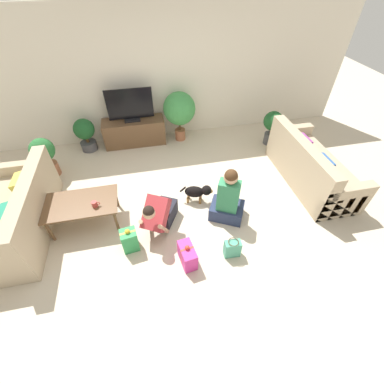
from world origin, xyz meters
name	(u,v)px	position (x,y,z in m)	size (l,w,h in m)	color
ground_plane	(183,214)	(0.00, 0.00, 0.00)	(16.00, 16.00, 0.00)	beige
wall_back	(158,77)	(0.00, 2.63, 1.30)	(8.40, 0.06, 2.60)	silver
sofa_left	(20,215)	(-2.43, 0.21, 0.31)	(0.85, 1.97, 0.87)	tan
sofa_right	(310,167)	(2.43, 0.36, 0.31)	(0.85, 1.97, 0.87)	tan
coffee_table	(81,205)	(-1.52, 0.16, 0.40)	(1.07, 0.64, 0.44)	brown
tv_console	(135,132)	(-0.63, 2.33, 0.28)	(1.31, 0.45, 0.55)	brown
tv	(130,107)	(-0.63, 2.33, 0.85)	(0.93, 0.20, 0.67)	black
potted_plant_back_right	(179,110)	(0.37, 2.28, 0.71)	(0.68, 0.68, 1.08)	#A36042
potted_plant_corner_right	(273,124)	(2.28, 1.70, 0.47)	(0.41, 0.41, 0.75)	#4C4C51
potted_plant_corner_left	(44,154)	(-2.28, 1.55, 0.47)	(0.43, 0.43, 0.78)	#A36042
potted_plant_back_left	(85,133)	(-1.64, 2.28, 0.41)	(0.42, 0.42, 0.70)	#4C4C51
person_kneeling	(159,213)	(-0.38, -0.19, 0.32)	(0.64, 0.82, 0.76)	#23232D
person_sitting	(228,200)	(0.68, -0.19, 0.37)	(0.65, 0.61, 1.00)	#283351
dog	(198,192)	(0.31, 0.25, 0.22)	(0.54, 0.28, 0.35)	black
gift_box_a	(187,255)	(-0.10, -0.88, 0.16)	(0.23, 0.37, 0.37)	#CC3389
gift_box_b	(130,240)	(-0.86, -0.48, 0.18)	(0.25, 0.23, 0.42)	#2D934C
gift_bag_a	(232,248)	(0.54, -0.90, 0.14)	(0.23, 0.15, 0.31)	#4CA384
mug	(95,204)	(-1.29, 0.04, 0.49)	(0.12, 0.08, 0.09)	#B23D38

